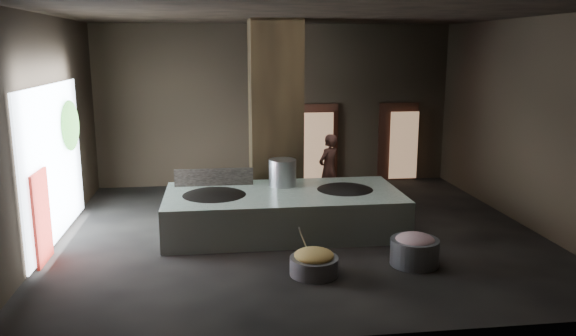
{
  "coord_description": "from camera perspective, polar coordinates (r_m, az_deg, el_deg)",
  "views": [
    {
      "loc": [
        -1.73,
        -11.31,
        3.85
      ],
      "look_at": [
        -0.15,
        0.71,
        1.25
      ],
      "focal_mm": 35.0,
      "sensor_mm": 36.0,
      "label": 1
    }
  ],
  "objects": [
    {
      "name": "ceiling",
      "position": [
        11.47,
        1.26,
        15.6
      ],
      "size": [
        10.0,
        9.0,
        0.1
      ],
      "primitive_type": "cube",
      "color": "black",
      "rests_on": "back_wall"
    },
    {
      "name": "veg_fill",
      "position": [
        9.8,
        2.67,
        -8.85
      ],
      "size": [
        0.69,
        0.69,
        0.21
      ],
      "primitive_type": "ellipsoid",
      "color": "#919C4B",
      "rests_on": "veg_basin"
    },
    {
      "name": "splash_guard",
      "position": [
        12.5,
        -7.53,
        -1.04
      ],
      "size": [
        1.73,
        0.07,
        0.43
      ],
      "primitive_type": "cube",
      "rotation": [
        0.0,
        0.0,
        -0.0
      ],
      "color": "black",
      "rests_on": "hearth_platform"
    },
    {
      "name": "platform_cap",
      "position": [
        11.9,
        -0.49,
        -2.67
      ],
      "size": [
        4.86,
        2.33,
        0.03
      ],
      "primitive_type": "cube",
      "color": "black",
      "rests_on": "hearth_platform"
    },
    {
      "name": "pillar",
      "position": [
        13.39,
        -1.3,
        5.24
      ],
      "size": [
        1.2,
        1.2,
        4.5
      ],
      "primitive_type": "cube",
      "color": "black",
      "rests_on": "ground"
    },
    {
      "name": "ladle",
      "position": [
        9.84,
        1.66,
        -7.49
      ],
      "size": [
        0.25,
        0.26,
        0.6
      ],
      "primitive_type": "cylinder",
      "rotation": [
        0.49,
        0.0,
        -0.78
      ],
      "color": "#A0A2A8",
      "rests_on": "veg_basin"
    },
    {
      "name": "front_wall",
      "position": [
        7.16,
        6.68,
        -0.9
      ],
      "size": [
        10.0,
        0.1,
        4.5
      ],
      "primitive_type": "cube",
      "color": "black",
      "rests_on": "ground"
    },
    {
      "name": "wok_right",
      "position": [
        12.2,
        5.8,
        -2.68
      ],
      "size": [
        1.46,
        1.46,
        0.41
      ],
      "primitive_type": "ellipsoid",
      "color": "black",
      "rests_on": "hearth_platform"
    },
    {
      "name": "meat_basin",
      "position": [
        10.5,
        12.72,
        -8.31
      ],
      "size": [
        1.12,
        1.12,
        0.48
      ],
      "primitive_type": "cylinder",
      "rotation": [
        0.0,
        0.0,
        -0.34
      ],
      "color": "slate",
      "rests_on": "ground"
    },
    {
      "name": "floor",
      "position": [
        12.09,
        1.16,
        -6.71
      ],
      "size": [
        10.0,
        9.0,
        0.1
      ],
      "primitive_type": "cube",
      "color": "black",
      "rests_on": "ground"
    },
    {
      "name": "back_wall",
      "position": [
        16.04,
        -1.25,
        6.38
      ],
      "size": [
        10.0,
        0.1,
        4.5
      ],
      "primitive_type": "cube",
      "color": "black",
      "rests_on": "ground"
    },
    {
      "name": "doorway_near_glow",
      "position": [
        16.11,
        3.1,
        2.08
      ],
      "size": [
        0.85,
        0.04,
        2.01
      ],
      "primitive_type": "cube",
      "color": "#8C6647",
      "rests_on": "ground"
    },
    {
      "name": "cook",
      "position": [
        14.06,
        4.14,
        -0.11
      ],
      "size": [
        0.76,
        0.73,
        1.76
      ],
      "primitive_type": "imported",
      "rotation": [
        0.0,
        0.0,
        3.83
      ],
      "color": "brown",
      "rests_on": "ground"
    },
    {
      "name": "doorway_far",
      "position": [
        16.87,
        11.07,
        2.5
      ],
      "size": [
        1.18,
        0.08,
        2.38
      ],
      "primitive_type": "cube",
      "color": "black",
      "rests_on": "ground"
    },
    {
      "name": "doorway_far_glow",
      "position": [
        16.8,
        11.67,
        2.27
      ],
      "size": [
        0.84,
        0.04,
        1.98
      ],
      "primitive_type": "cube",
      "color": "#8C6647",
      "rests_on": "ground"
    },
    {
      "name": "stock_pot",
      "position": [
        12.36,
        -0.57,
        -0.6
      ],
      "size": [
        0.6,
        0.6,
        0.65
      ],
      "primitive_type": "cylinder",
      "color": "#A0A2A8",
      "rests_on": "hearth_platform"
    },
    {
      "name": "doorway_near",
      "position": [
        16.27,
        3.01,
        2.36
      ],
      "size": [
        1.18,
        0.08,
        2.38
      ],
      "primitive_type": "cube",
      "color": "black",
      "rests_on": "ground"
    },
    {
      "name": "right_wall",
      "position": [
        13.28,
        23.34,
        4.2
      ],
      "size": [
        0.1,
        9.0,
        4.5
      ],
      "primitive_type": "cube",
      "color": "black",
      "rests_on": "ground"
    },
    {
      "name": "pavilion_sliver",
      "position": [
        11.1,
        -23.73,
        -4.63
      ],
      "size": [
        0.05,
        0.9,
        1.7
      ],
      "primitive_type": "cube",
      "color": "maroon",
      "rests_on": "ground"
    },
    {
      "name": "meat_fill",
      "position": [
        10.43,
        12.78,
        -7.23
      ],
      "size": [
        0.72,
        0.72,
        0.28
      ],
      "primitive_type": "ellipsoid",
      "color": "#A86471",
      "rests_on": "meat_basin"
    },
    {
      "name": "hearth_platform",
      "position": [
        12.01,
        -0.49,
        -4.44
      ],
      "size": [
        4.97,
        2.39,
        0.86
      ],
      "primitive_type": "cube",
      "rotation": [
        0.0,
        0.0,
        -0.0
      ],
      "color": "silver",
      "rests_on": "ground"
    },
    {
      "name": "wok_right_rim",
      "position": [
        12.18,
        5.8,
        -2.36
      ],
      "size": [
        1.49,
        1.49,
        0.05
      ],
      "primitive_type": "cylinder",
      "color": "black",
      "rests_on": "hearth_platform"
    },
    {
      "name": "wok_left_rim",
      "position": [
        11.77,
        -7.49,
        -2.92
      ],
      "size": [
        1.6,
        1.6,
        0.05
      ],
      "primitive_type": "cylinder",
      "color": "black",
      "rests_on": "hearth_platform"
    },
    {
      "name": "tree_silhouette",
      "position": [
        13.1,
        -21.25,
        4.05
      ],
      "size": [
        0.28,
        1.1,
        1.1
      ],
      "primitive_type": "ellipsoid",
      "color": "#194714",
      "rests_on": "left_opening"
    },
    {
      "name": "left_opening",
      "position": [
        12.17,
        -22.68,
        0.5
      ],
      "size": [
        0.04,
        4.2,
        3.1
      ],
      "primitive_type": "cube",
      "color": "white",
      "rests_on": "ground"
    },
    {
      "name": "left_wall",
      "position": [
        11.9,
        -23.65,
        3.36
      ],
      "size": [
        0.1,
        9.0,
        4.5
      ],
      "primitive_type": "cube",
      "color": "black",
      "rests_on": "ground"
    },
    {
      "name": "veg_basin",
      "position": [
        9.87,
        2.66,
        -9.9
      ],
      "size": [
        1.08,
        1.08,
        0.31
      ],
      "primitive_type": "cylinder",
      "rotation": [
        0.0,
        0.0,
        -0.34
      ],
      "color": "slate",
      "rests_on": "ground"
    },
    {
      "name": "wok_left",
      "position": [
        11.79,
        -7.48,
        -3.25
      ],
      "size": [
        1.57,
        1.57,
        0.43
      ],
      "primitive_type": "ellipsoid",
      "color": "black",
      "rests_on": "hearth_platform"
    }
  ]
}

